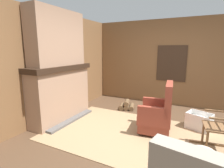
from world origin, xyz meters
name	(u,v)px	position (x,y,z in m)	size (l,w,h in m)	color
ground_plane	(150,139)	(0.00, 0.00, 0.00)	(14.00, 14.00, 0.00)	#4C3523
wood_panel_wall_left	(51,67)	(-2.39, 0.00, 1.26)	(0.06, 5.31, 2.51)	brown
wood_panel_wall_back	(173,63)	(0.00, 2.39, 1.26)	(5.31, 0.09, 2.51)	brown
fireplace_hearth	(61,93)	(-2.12, 0.00, 0.64)	(0.65, 1.68, 1.29)	#9E7A60
chimney_breast	(57,38)	(-2.14, 0.00, 1.89)	(0.39, 1.39, 1.20)	#9E7A60
area_rug	(133,135)	(-0.33, 0.03, 0.01)	(3.35, 2.11, 0.01)	#997A56
armchair	(157,115)	(0.05, 0.37, 0.37)	(0.69, 0.78, 1.02)	brown
rocking_chair	(223,130)	(1.13, 0.10, 0.40)	(0.85, 0.52, 1.15)	brown
firewood_stack	(127,106)	(-1.02, 1.38, 0.10)	(0.49, 0.47, 0.25)	brown
laundry_basket	(199,121)	(0.81, 0.89, 0.18)	(0.55, 0.48, 0.35)	white
oil_lamp_vase	(43,62)	(-2.18, -0.41, 1.40)	(0.10, 0.10, 0.31)	#47708E
storage_case	(71,61)	(-2.18, 0.46, 1.37)	(0.17, 0.21, 0.15)	gray
decorative_plate_on_mantel	(59,60)	(-2.20, 0.07, 1.42)	(0.07, 0.26, 0.25)	#336093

